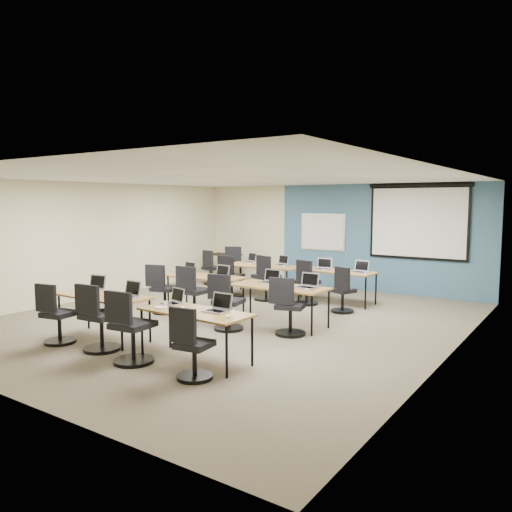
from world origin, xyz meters
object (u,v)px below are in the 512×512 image
Objects in this scene: whiteboard at (323,232)px; task_chair_8 at (230,280)px; task_chair_11 at (342,294)px; task_chair_6 at (226,307)px; laptop_2 at (174,300)px; task_chair_9 at (266,281)px; training_table_mid_right at (279,288)px; laptop_0 at (93,287)px; laptop_5 at (220,275)px; utility_table at (225,257)px; spare_chair_b at (211,270)px; task_chair_3 at (191,350)px; laptop_7 at (308,284)px; training_table_front_right at (195,314)px; laptop_10 at (323,266)px; task_chair_10 at (306,286)px; laptop_11 at (360,269)px; projector_screen at (418,217)px; task_chair_5 at (192,297)px; task_chair_7 at (288,311)px; laptop_8 at (250,260)px; training_table_back_left at (262,267)px; laptop_9 at (282,263)px; laptop_1 at (129,293)px; task_chair_4 at (162,293)px; task_chair_2 at (130,333)px; task_chair_0 at (56,319)px; training_table_back_right at (337,273)px; laptop_3 at (218,307)px; training_table_mid_left at (205,278)px; laptop_4 at (187,271)px.

task_chair_8 is (-1.11, -2.60, -1.04)m from whiteboard.
task_chair_6 is at bearing -95.43° from task_chair_11.
task_chair_9 reaches higher than laptop_2.
training_table_mid_right is 5.20× the size of laptop_0.
task_chair_11 is (1.99, 1.48, -0.40)m from laptop_5.
utility_table is 0.98× the size of spare_chair_b.
task_chair_3 is 2.76× the size of laptop_7.
task_chair_3 is at bearing -61.42° from task_chair_8.
task_chair_6 reaches higher than training_table_front_right.
laptop_10 is (2.02, 0.80, 0.38)m from task_chair_8.
laptop_2 is 4.15m from task_chair_10.
laptop_11 is 0.36× the size of spare_chair_b.
projector_screen reaches higher than task_chair_5.
task_chair_10 is at bearing -143.36° from laptop_11.
task_chair_5 is at bearing 134.34° from training_table_front_right.
task_chair_7 is 3.13m from laptop_10.
whiteboard is 2.54m from projector_screen.
task_chair_6 reaches higher than spare_chair_b.
task_chair_10 is at bearing -0.92° from laptop_8.
training_table_back_left is at bearing 139.93° from laptop_7.
task_chair_9 reaches higher than task_chair_11.
task_chair_10 reaches higher than laptop_0.
laptop_10 is (1.16, -0.11, 0.00)m from laptop_9.
task_chair_4 is (-1.04, 1.80, -0.38)m from laptop_1.
projector_screen is at bearing 57.08° from task_chair_5.
task_chair_2 is (0.70, -7.30, -1.02)m from whiteboard.
spare_chair_b is (-1.62, 5.82, -0.01)m from task_chair_0.
laptop_3 is (0.41, -4.74, 0.11)m from training_table_back_right.
laptop_2 is at bearing -76.07° from training_table_back_left.
task_chair_10 is at bearing -19.03° from training_table_back_left.
laptop_2 is at bearing -85.54° from task_chair_11.
training_table_mid_left and training_table_back_right have the same top height.
laptop_7 is 3.89m from laptop_8.
training_table_mid_left is at bearing 13.89° from laptop_4.
task_chair_6 is 3.00× the size of laptop_11.
laptop_11 is at bearing -17.89° from laptop_10.
task_chair_9 is at bearing 116.35° from laptop_2.
task_chair_0 is (0.10, -0.81, -0.39)m from laptop_0.
task_chair_6 reaches higher than training_table_back_right.
task_chair_11 is at bearing -3.22° from task_chair_10.
laptop_4 reaches higher than laptop_10.
training_table_back_left is 4.58m from laptop_1.
utility_table is (-2.68, 5.96, -0.14)m from laptop_1.
task_chair_6 is at bearing -109.59° from projector_screen.
laptop_2 is 1.47m from task_chair_6.
laptop_1 reaches higher than training_table_front_right.
laptop_5 is 3.66m from spare_chair_b.
laptop_3 is 4.29m from task_chair_10.
laptop_3 is at bearing -90.68° from laptop_7.
laptop_1 is (0.45, -4.56, 0.11)m from training_table_back_left.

